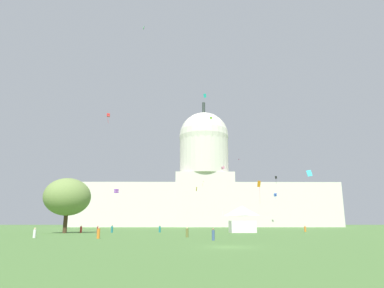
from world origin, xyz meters
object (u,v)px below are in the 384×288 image
(kite_violet_low, at_px, (116,191))
(kite_pink_mid, at_px, (223,168))
(kite_magenta_mid, at_px, (240,160))
(kite_white_low, at_px, (223,210))
(kite_yellow_mid, at_px, (203,182))
(kite_green_high, at_px, (144,28))
(person_white_front_center, at_px, (35,233))
(kite_gold_low, at_px, (196,189))
(kite_cyan_low, at_px, (309,173))
(person_teal_back_right, at_px, (160,229))
(person_red_near_tree_west, at_px, (81,229))
(person_orange_back_center, at_px, (305,229))
(tree_west_far, at_px, (67,197))
(event_tent, at_px, (242,219))
(kite_lime_high, at_px, (211,118))
(person_orange_back_left, at_px, (98,233))
(kite_turquoise_high, at_px, (205,96))
(capitol_building, at_px, (204,187))
(person_maroon_edge_east, at_px, (98,230))
(kite_black_mid, at_px, (276,178))
(kite_blue_low, at_px, (275,195))
(person_teal_mid_right, at_px, (112,229))
(person_denim_edge_west, at_px, (213,235))
(person_olive_mid_left, at_px, (187,233))
(kite_red_high, at_px, (108,115))
(kite_orange_low, at_px, (259,187))

(kite_violet_low, relative_size, kite_pink_mid, 1.12)
(kite_magenta_mid, height_order, kite_white_low, kite_magenta_mid)
(kite_yellow_mid, bearing_deg, kite_green_high, -10.57)
(person_white_front_center, relative_size, kite_white_low, 0.37)
(kite_pink_mid, bearing_deg, person_white_front_center, -60.68)
(person_white_front_center, distance_m, kite_magenta_mid, 81.25)
(kite_gold_low, height_order, kite_pink_mid, kite_pink_mid)
(kite_cyan_low, relative_size, kite_magenta_mid, 1.20)
(person_teal_back_right, bearing_deg, person_red_near_tree_west, 103.58)
(person_orange_back_center, xyz_separation_m, kite_white_low, (-13.40, 75.42, 7.56))
(kite_green_high, bearing_deg, tree_west_far, -14.56)
(person_orange_back_center, bearing_deg, event_tent, 155.14)
(kite_lime_high, bearing_deg, kite_yellow_mid, 62.82)
(person_orange_back_left, height_order, kite_turquoise_high, kite_turquoise_high)
(capitol_building, xyz_separation_m, person_maroon_edge_east, (-29.13, -117.94, -21.70))
(kite_black_mid, bearing_deg, event_tent, -49.49)
(kite_gold_low, bearing_deg, kite_lime_high, -133.33)
(person_red_near_tree_west, xyz_separation_m, person_maroon_edge_east, (4.64, -3.26, 0.03))
(kite_cyan_low, xyz_separation_m, kite_blue_low, (17.02, 94.00, 3.27))
(person_orange_back_center, xyz_separation_m, kite_black_mid, (13.52, 77.89, 23.22))
(kite_lime_high, bearing_deg, kite_magenta_mid, -97.59)
(person_teal_mid_right, height_order, kite_blue_low, kite_blue_low)
(kite_gold_low, bearing_deg, person_teal_mid_right, 38.52)
(event_tent, bearing_deg, kite_cyan_low, -55.45)
(person_orange_back_left, xyz_separation_m, kite_white_low, (29.42, 113.80, 7.53))
(person_orange_back_left, xyz_separation_m, person_white_front_center, (-10.39, 2.84, -0.05))
(kite_pink_mid, bearing_deg, person_teal_mid_right, -67.88)
(person_denim_edge_west, xyz_separation_m, person_teal_mid_right, (-20.96, 36.25, 0.05))
(tree_west_far, bearing_deg, kite_yellow_mid, 67.30)
(capitol_building, distance_m, person_orange_back_left, 147.70)
(event_tent, bearing_deg, tree_west_far, -179.17)
(person_teal_back_right, distance_m, person_olive_mid_left, 29.33)
(kite_gold_low, bearing_deg, kite_red_high, -17.97)
(kite_lime_high, relative_size, kite_yellow_mid, 1.21)
(person_red_near_tree_west, distance_m, kite_gold_low, 49.38)
(tree_west_far, bearing_deg, person_red_near_tree_west, 37.43)
(kite_turquoise_high, relative_size, kite_red_high, 0.37)
(kite_yellow_mid, distance_m, kite_violet_low, 58.12)
(person_orange_back_left, distance_m, person_maroon_edge_east, 27.36)
(kite_white_low, relative_size, kite_red_high, 1.14)
(person_orange_back_center, height_order, person_teal_mid_right, person_teal_mid_right)
(kite_gold_low, bearing_deg, person_olive_mid_left, 64.47)
(person_white_front_center, xyz_separation_m, kite_black_mid, (66.73, 113.43, 23.24))
(person_teal_back_right, relative_size, kite_orange_low, 0.38)
(person_orange_back_center, height_order, kite_red_high, kite_red_high)
(person_orange_back_left, relative_size, kite_orange_low, 0.37)
(person_orange_back_center, relative_size, kite_violet_low, 1.04)
(kite_lime_high, bearing_deg, kite_orange_low, -121.12)
(kite_pink_mid, bearing_deg, person_teal_back_right, -58.73)
(kite_magenta_mid, xyz_separation_m, kite_pink_mid, (-5.18, 10.62, -1.07))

